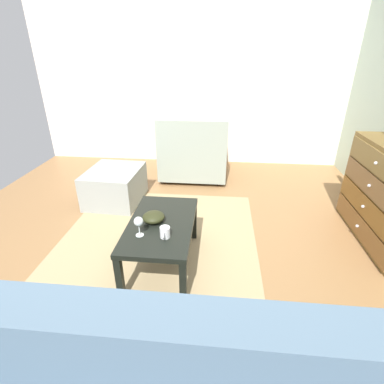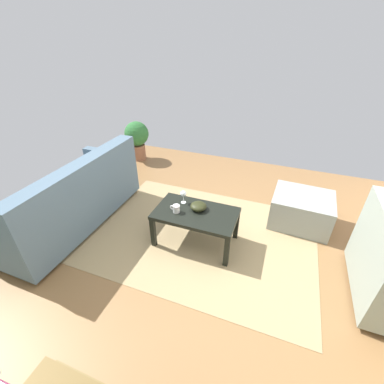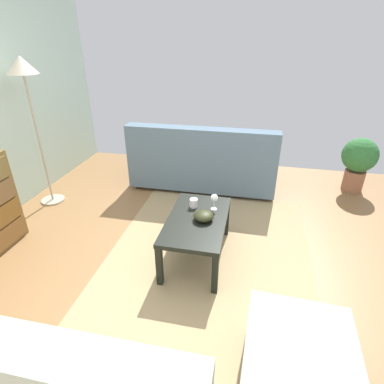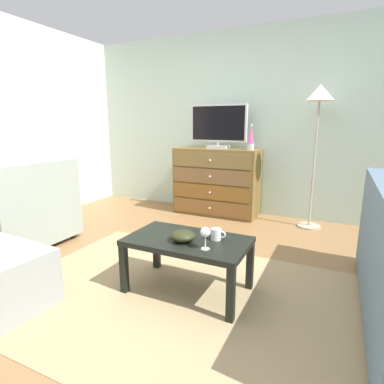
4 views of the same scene
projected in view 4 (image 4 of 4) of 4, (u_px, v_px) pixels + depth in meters
ground_plane at (166, 281)px, 2.58m from camera, size 5.42×5.04×0.05m
wall_accent_rear at (247, 124)px, 4.31m from camera, size 5.42×0.12×2.50m
area_rug at (176, 295)px, 2.31m from camera, size 2.60×1.90×0.01m
dresser at (216, 182)px, 4.34m from camera, size 1.16×0.49×0.93m
tv at (218, 125)px, 4.19m from camera, size 0.79×0.18×0.59m
lava_lamp at (251, 139)px, 3.97m from camera, size 0.09×0.09×0.33m
coffee_table at (188, 246)px, 2.32m from camera, size 0.90×0.52×0.42m
wine_glass at (205, 233)px, 2.09m from camera, size 0.07×0.07×0.16m
mug at (216, 234)px, 2.27m from camera, size 0.11×0.08×0.09m
bowl_decorative at (183, 236)px, 2.25m from camera, size 0.18×0.18×0.08m
armchair at (23, 213)px, 3.21m from camera, size 0.80×0.92×0.89m
standing_lamp at (319, 106)px, 3.56m from camera, size 0.32×0.32×1.70m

